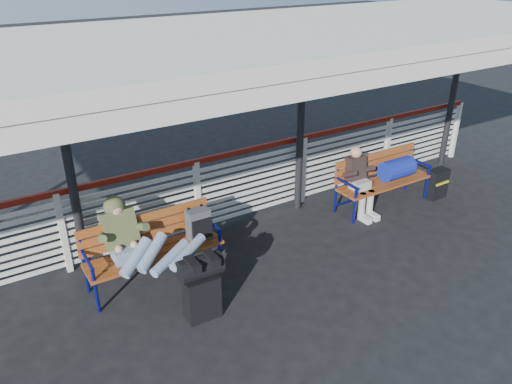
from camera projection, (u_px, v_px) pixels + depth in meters
ground at (265, 295)px, 6.44m from camera, size 60.00×60.00×0.00m
fence at (198, 194)px, 7.60m from camera, size 12.08×0.08×1.24m
canopy at (226, 44)px, 5.77m from camera, size 12.60×3.60×3.16m
luggage_stack at (201, 285)px, 5.88m from camera, size 0.53×0.31×0.86m
bench_left at (164, 238)px, 6.60m from camera, size 1.80×0.56×0.92m
bench_right at (389, 172)px, 8.53m from camera, size 1.80×0.56×0.92m
traveler_man at (150, 248)px, 6.13m from camera, size 0.94×1.63×0.77m
companion_person at (360, 181)px, 8.20m from camera, size 0.32×0.66×1.15m
suitcase_side at (437, 184)px, 8.88m from camera, size 0.39×0.24×0.54m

